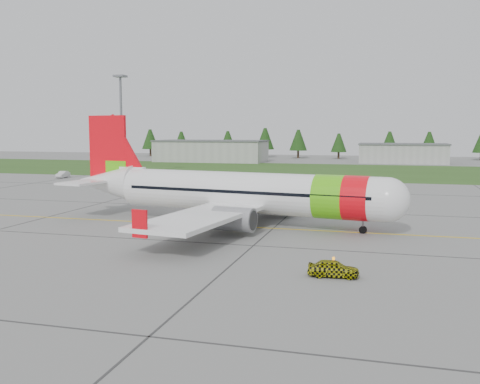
% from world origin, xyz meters
% --- Properties ---
extents(ground, '(320.00, 320.00, 0.00)m').
position_xyz_m(ground, '(0.00, 0.00, 0.00)').
color(ground, gray).
rests_on(ground, ground).
extents(aircraft, '(36.14, 33.64, 10.99)m').
position_xyz_m(aircraft, '(6.26, 9.53, 3.17)').
color(aircraft, white).
rests_on(aircraft, ground).
extents(follow_me_car, '(1.18, 1.38, 3.28)m').
position_xyz_m(follow_me_car, '(17.17, -7.66, 1.64)').
color(follow_me_car, '#CBCA0B').
rests_on(follow_me_car, ground).
extents(service_van, '(1.54, 1.48, 3.95)m').
position_xyz_m(service_van, '(-41.33, 50.85, 1.98)').
color(service_van, silver).
rests_on(service_van, ground).
extents(grass_strip, '(320.00, 50.00, 0.03)m').
position_xyz_m(grass_strip, '(0.00, 82.00, 0.01)').
color(grass_strip, '#30561E').
rests_on(grass_strip, ground).
extents(taxi_guideline, '(120.00, 0.25, 0.02)m').
position_xyz_m(taxi_guideline, '(0.00, 8.00, 0.01)').
color(taxi_guideline, gold).
rests_on(taxi_guideline, ground).
extents(hangar_west, '(32.00, 14.00, 6.00)m').
position_xyz_m(hangar_west, '(-30.00, 110.00, 3.00)').
color(hangar_west, '#A8A8A3').
rests_on(hangar_west, ground).
extents(hangar_east, '(24.00, 12.00, 5.20)m').
position_xyz_m(hangar_east, '(25.00, 118.00, 2.60)').
color(hangar_east, '#A8A8A3').
rests_on(hangar_east, ground).
extents(floodlight_mast, '(0.50, 0.50, 20.00)m').
position_xyz_m(floodlight_mast, '(-32.00, 58.00, 10.00)').
color(floodlight_mast, slate).
rests_on(floodlight_mast, ground).
extents(treeline, '(160.00, 8.00, 10.00)m').
position_xyz_m(treeline, '(0.00, 138.00, 5.00)').
color(treeline, '#1C3F14').
rests_on(treeline, ground).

